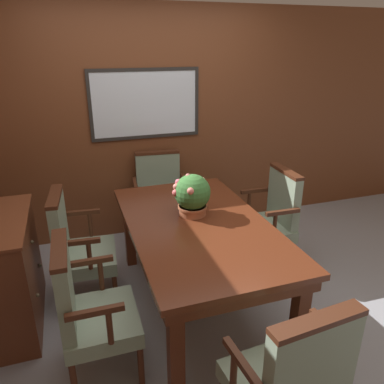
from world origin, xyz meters
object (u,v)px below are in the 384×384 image
potted_plant (192,195)px  chair_head_far (160,194)px  dining_table (198,234)px  chair_right_far (271,216)px  chair_left_near (87,308)px  chair_head_near (292,378)px  chair_left_far (76,245)px  sideboard_cabinet (0,275)px

potted_plant → chair_head_far: bearing=90.2°
dining_table → chair_head_far: 1.27m
chair_right_far → chair_head_far: size_ratio=1.00×
chair_left_near → chair_head_near: same height
dining_table → chair_left_near: bearing=-153.9°
chair_head_near → chair_left_near: bearing=-48.0°
chair_left_far → potted_plant: potted_plant is taller
chair_left_near → chair_head_near: size_ratio=1.00×
chair_right_far → sideboard_cabinet: bearing=-85.0°
chair_right_far → potted_plant: 0.99m
chair_left_near → chair_right_far: same height
chair_right_far → potted_plant: bearing=-74.2°
dining_table → chair_head_far: chair_head_far is taller
dining_table → chair_left_near: chair_left_near is taller
potted_plant → chair_right_far: bearing=13.9°
chair_left_far → chair_head_near: same height
chair_left_near → chair_head_far: size_ratio=1.00×
chair_left_far → potted_plant: size_ratio=2.84×
chair_left_far → sideboard_cabinet: chair_left_far is taller
chair_right_far → chair_head_near: 1.88m
chair_left_near → chair_left_far: 0.84m
chair_left_far → chair_head_near: bearing=-145.7°
chair_head_far → chair_left_far: bearing=-131.2°
dining_table → potted_plant: potted_plant is taller
chair_left_near → chair_head_far: (0.89, 1.70, 0.00)m
sideboard_cabinet → potted_plant: bearing=-3.4°
chair_head_far → chair_head_near: (0.03, -2.57, 0.00)m
chair_right_far → sideboard_cabinet: (-2.37, -0.13, -0.07)m
chair_head_near → potted_plant: size_ratio=2.84×
chair_left_near → chair_head_near: (0.93, -0.87, 0.00)m
dining_table → chair_left_far: (-0.92, 0.40, -0.15)m
chair_left_near → chair_right_far: 1.95m
dining_table → sideboard_cabinet: size_ratio=1.93×
chair_head_far → chair_head_near: same height
chair_left_near → potted_plant: size_ratio=2.84×
chair_head_near → chair_right_far: bearing=-121.5°
chair_head_far → potted_plant: potted_plant is taller
dining_table → sideboard_cabinet: bearing=170.3°
chair_right_far → chair_head_far: same height
chair_right_far → dining_table: bearing=-64.7°
chair_head_far → potted_plant: bearing=-84.1°
chair_head_far → chair_right_far: bearing=-39.5°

